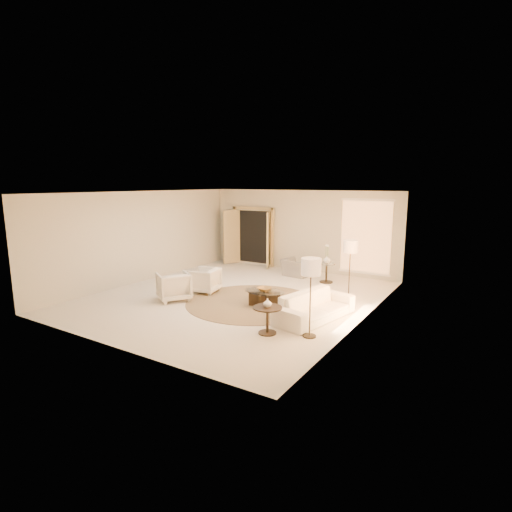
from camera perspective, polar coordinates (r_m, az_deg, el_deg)
The scene contains 18 objects.
room at distance 10.62m, azimuth -2.98°, elevation 1.46°, with size 7.04×8.04×2.83m.
windows_right at distance 9.22m, azimuth 15.26°, elevation -0.59°, with size 0.10×6.40×2.40m, color #FFB066, non-canonical shape.
window_back_corner at distance 13.19m, azimuth 15.37°, elevation 2.65°, with size 1.70×0.10×2.40m, color #FFB066, non-canonical shape.
curtains_right at distance 10.09m, azimuth 16.47°, elevation -0.00°, with size 0.06×5.20×2.60m, color tan, non-canonical shape.
french_doors at distance 14.85m, azimuth -0.53°, elevation 2.77°, with size 1.95×0.66×2.16m.
area_rug at distance 10.39m, azimuth -0.40°, elevation -6.61°, with size 3.48×3.48×0.01m, color #443320.
sofa at distance 9.17m, azimuth 8.41°, elevation -7.10°, with size 2.12×0.83×0.62m, color silver.
armchair_left at distance 11.33m, azimuth -7.37°, elevation -3.29°, with size 0.74×0.69×0.76m, color silver.
armchair_right at distance 10.74m, azimuth -11.70°, elevation -4.06°, with size 0.79×0.74×0.81m, color silver.
accent_chair at distance 13.25m, azimuth 5.83°, elevation -1.24°, with size 0.87×0.57×0.76m, color gray.
coffee_table at distance 10.06m, azimuth 1.21°, elevation -5.78°, with size 1.39×1.39×0.39m.
end_table at distance 8.23m, azimuth 1.64°, elevation -8.47°, with size 0.60×0.60×0.57m.
side_table at distance 12.53m, azimuth 10.03°, elevation -2.08°, with size 0.53×0.53×0.62m.
floor_lamp_near at distance 10.77m, azimuth 13.34°, elevation 0.97°, with size 0.38×0.38×1.57m.
floor_lamp_far at distance 7.86m, azimuth 7.86°, elevation -2.05°, with size 0.39×0.39×1.61m.
bowl at distance 10.01m, azimuth 1.22°, elevation -4.74°, with size 0.35×0.35×0.09m, color brown.
end_vase at distance 8.15m, azimuth 1.65°, elevation -6.71°, with size 0.17×0.17×0.18m, color white.
side_vase at distance 12.45m, azimuth 10.09°, elevation -0.50°, with size 0.22×0.22×0.22m, color white.
Camera 1 is at (6.02, -8.59, 3.06)m, focal length 28.00 mm.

